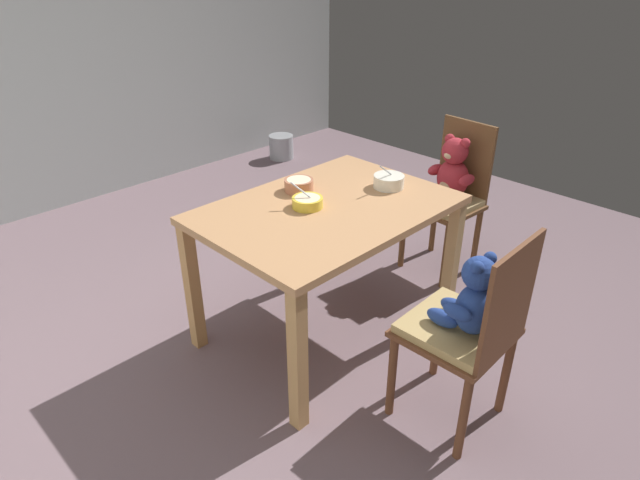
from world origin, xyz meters
name	(u,v)px	position (x,y,z in m)	size (l,w,h in m)	color
ground_plane	(327,332)	(0.00, 0.00, -0.02)	(5.20, 5.20, 0.04)	slate
wall_rear	(68,15)	(0.00, 2.56, 1.35)	(5.20, 0.08, 2.70)	#A6ADAC
dining_table	(327,224)	(0.00, 0.00, 0.62)	(1.17, 0.82, 0.71)	tan
teddy_chair_near_right	(450,185)	(0.98, -0.05, 0.55)	(0.39, 0.41, 0.90)	brown
teddy_chair_near_front	(469,318)	(-0.05, -0.81, 0.52)	(0.41, 0.41, 0.89)	brown
porridge_bowl_yellow_center	(307,202)	(-0.07, 0.06, 0.74)	(0.14, 0.14, 0.12)	yellow
porridge_bowl_terracotta_far_center	(299,185)	(0.03, 0.23, 0.75)	(0.14, 0.14, 0.06)	#B97253
porridge_bowl_white_near_right	(389,181)	(0.38, -0.06, 0.75)	(0.16, 0.15, 0.14)	white
metal_pail	(281,147)	(1.58, 2.15, 0.11)	(0.23, 0.23, 0.22)	#93969B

